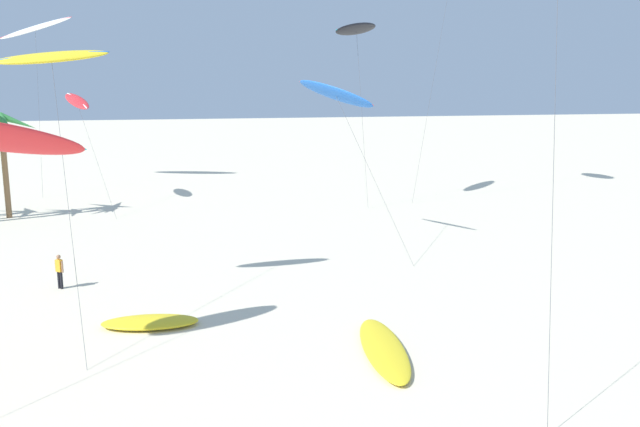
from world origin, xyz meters
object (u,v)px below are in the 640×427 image
at_px(flying_kite_5, 356,29).
at_px(grounded_kite_1, 384,349).
at_px(flying_kite_3, 77,101).
at_px(flying_kite_1, 35,28).
at_px(palm_tree_3, 2,133).
at_px(flying_kite_4, 51,57).
at_px(grounded_kite_2, 150,322).
at_px(person_near_left, 59,270).
at_px(flying_kite_6, 335,94).

distance_m(flying_kite_5, grounded_kite_1, 33.82).
distance_m(flying_kite_3, flying_kite_5, 22.55).
relative_size(flying_kite_1, flying_kite_5, 1.07).
bearing_deg(flying_kite_3, palm_tree_3, -130.50).
distance_m(flying_kite_4, flying_kite_5, 28.82).
distance_m(palm_tree_3, flying_kite_5, 27.13).
relative_size(palm_tree_3, grounded_kite_2, 1.85).
relative_size(grounded_kite_1, person_near_left, 3.78).
bearing_deg(flying_kite_6, grounded_kite_2, -129.31).
xyz_separation_m(flying_kite_4, grounded_kite_1, (12.69, -8.66, -10.81)).
bearing_deg(grounded_kite_1, grounded_kite_2, 153.52).
relative_size(flying_kite_1, flying_kite_4, 1.34).
bearing_deg(flying_kite_5, flying_kite_4, -130.59).
xyz_separation_m(flying_kite_3, grounded_kite_2, (6.81, -29.42, -7.88)).
relative_size(flying_kite_4, flying_kite_6, 1.12).
bearing_deg(grounded_kite_2, palm_tree_3, 114.83).
height_order(flying_kite_1, flying_kite_6, flying_kite_1).
height_order(palm_tree_3, flying_kite_4, flying_kite_4).
bearing_deg(flying_kite_5, person_near_left, -134.00).
relative_size(flying_kite_6, person_near_left, 6.03).
bearing_deg(palm_tree_3, grounded_kite_1, -55.03).
relative_size(flying_kite_6, grounded_kite_2, 2.51).
relative_size(flying_kite_4, grounded_kite_2, 2.82).
height_order(grounded_kite_1, grounded_kite_2, grounded_kite_2).
bearing_deg(person_near_left, grounded_kite_2, -52.79).
bearing_deg(grounded_kite_1, person_near_left, 142.12).
bearing_deg(palm_tree_3, flying_kite_5, 3.99).
relative_size(palm_tree_3, flying_kite_1, 0.49).
bearing_deg(grounded_kite_2, flying_kite_1, 106.27).
bearing_deg(grounded_kite_1, palm_tree_3, 124.97).
distance_m(palm_tree_3, grounded_kite_2, 27.38).
bearing_deg(flying_kite_6, grounded_kite_1, -95.39).
bearing_deg(flying_kite_1, flying_kite_6, -50.42).
relative_size(flying_kite_3, person_near_left, 5.43).
height_order(flying_kite_1, person_near_left, flying_kite_1).
relative_size(flying_kite_6, grounded_kite_1, 1.59).
xyz_separation_m(flying_kite_1, person_near_left, (6.86, -33.14, -13.17)).
bearing_deg(palm_tree_3, grounded_kite_2, -65.17).
relative_size(palm_tree_3, flying_kite_4, 0.65).
bearing_deg(flying_kite_6, flying_kite_1, 129.58).
height_order(flying_kite_3, flying_kite_5, flying_kite_5).
xyz_separation_m(palm_tree_3, flying_kite_6, (21.64, -11.53, 2.95)).
relative_size(flying_kite_5, person_near_left, 8.49).
bearing_deg(flying_kite_4, grounded_kite_1, -34.31).
bearing_deg(flying_kite_5, grounded_kite_2, -119.57).
relative_size(flying_kite_4, person_near_left, 6.78).
bearing_deg(flying_kite_1, person_near_left, -78.30).
height_order(flying_kite_4, flying_kite_6, flying_kite_4).
bearing_deg(flying_kite_4, palm_tree_3, 110.17).
xyz_separation_m(flying_kite_1, flying_kite_4, (7.55, -34.89, -3.15)).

